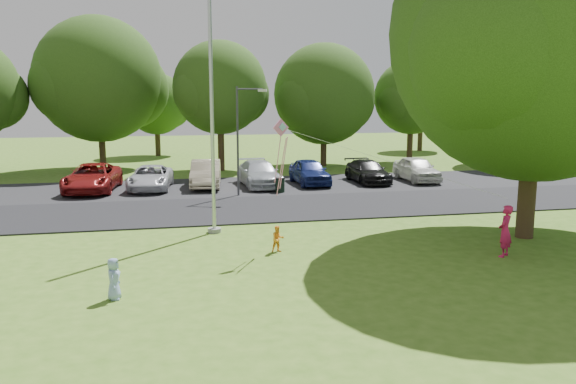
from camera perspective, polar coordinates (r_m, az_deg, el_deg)
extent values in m
plane|color=#416A1B|center=(16.99, 5.87, -7.43)|extent=(120.00, 120.00, 0.00)
cube|color=black|center=(25.45, -0.32, -1.58)|extent=(60.00, 6.00, 0.06)
cube|color=black|center=(31.74, -2.69, 0.64)|extent=(42.00, 7.00, 0.06)
cylinder|color=#B7BABF|center=(20.51, -7.78, 9.62)|extent=(0.14, 0.14, 10.00)
cylinder|color=gray|center=(21.08, -7.48, -3.88)|extent=(0.50, 0.50, 0.16)
cylinder|color=#3F3F44|center=(28.24, -5.13, 5.06)|extent=(0.11, 0.11, 5.50)
cylinder|color=#3F3F44|center=(28.00, -3.92, 10.39)|extent=(1.22, 0.55, 0.08)
cube|color=silver|center=(27.86, -2.62, 10.28)|extent=(0.46, 0.34, 0.13)
cylinder|color=black|center=(29.31, -0.82, 0.61)|extent=(0.48, 0.48, 0.78)
cylinder|color=black|center=(29.25, -0.83, 1.41)|extent=(0.52, 0.52, 0.04)
cylinder|color=#332316|center=(21.59, 23.15, 0.37)|extent=(0.62, 0.62, 3.58)
sphere|color=#1F3B10|center=(21.47, 24.10, 14.51)|extent=(10.07, 10.07, 10.07)
sphere|color=#1F3B10|center=(23.57, 27.08, 11.94)|extent=(6.55, 6.55, 6.55)
sphere|color=#1F3B10|center=(19.26, 21.25, 13.84)|extent=(6.04, 6.04, 6.04)
sphere|color=#1F3B10|center=(19.29, 20.02, 12.64)|extent=(5.24, 5.24, 5.24)
cylinder|color=#332316|center=(41.08, -18.35, 4.40)|extent=(0.44, 0.44, 3.19)
sphere|color=#1F3B10|center=(40.96, -18.69, 10.78)|extent=(8.50, 8.50, 8.50)
sphere|color=#1F3B10|center=(41.63, -15.86, 10.01)|extent=(5.53, 5.53, 5.53)
sphere|color=#1F3B10|center=(40.13, -21.28, 10.06)|extent=(5.10, 5.10, 5.10)
cylinder|color=#332316|center=(38.65, -6.82, 4.70)|extent=(0.44, 0.44, 3.43)
sphere|color=#1F3B10|center=(38.52, -6.93, 10.50)|extent=(6.27, 6.27, 6.27)
sphere|color=#1F3B10|center=(39.29, -4.92, 9.83)|extent=(4.07, 4.07, 4.07)
sphere|color=#1F3B10|center=(37.64, -8.74, 10.00)|extent=(3.76, 3.76, 3.76)
cylinder|color=#332316|center=(41.30, 3.63, 4.52)|extent=(0.44, 0.44, 2.66)
sphere|color=#1F3B10|center=(41.14, 3.69, 9.90)|extent=(7.27, 7.27, 7.27)
sphere|color=#1F3B10|center=(42.30, 5.58, 9.13)|extent=(4.72, 4.72, 4.72)
sphere|color=#1F3B10|center=(39.89, 2.00, 9.40)|extent=(4.36, 4.36, 4.36)
cylinder|color=#332316|center=(44.37, 12.27, 4.91)|extent=(0.44, 0.44, 3.02)
sphere|color=#1F3B10|center=(44.24, 12.44, 9.42)|extent=(5.67, 5.67, 5.67)
sphere|color=#1F3B10|center=(45.29, 13.61, 8.83)|extent=(3.68, 3.68, 3.68)
sphere|color=#1F3B10|center=(43.14, 11.42, 9.08)|extent=(3.40, 3.40, 3.40)
cylinder|color=#332316|center=(46.46, 23.63, 4.78)|extent=(0.44, 0.44, 3.42)
sphere|color=#1F3B10|center=(46.37, 24.03, 10.67)|extent=(8.77, 8.77, 8.77)
sphere|color=#1F3B10|center=(48.23, 25.29, 9.72)|extent=(5.70, 5.70, 5.70)
sphere|color=#1F3B10|center=(44.46, 22.96, 10.25)|extent=(5.26, 5.26, 5.26)
cylinder|color=#332316|center=(49.60, -13.10, 5.10)|extent=(0.44, 0.44, 2.60)
sphere|color=#1F3B10|center=(49.47, -13.23, 8.71)|extent=(5.20, 5.20, 5.20)
sphere|color=#1F3B10|center=(49.98, -11.85, 8.32)|extent=(3.38, 3.38, 3.38)
sphere|color=#1F3B10|center=(48.85, -14.47, 8.35)|extent=(3.12, 3.12, 3.12)
cylinder|color=#332316|center=(54.23, 13.27, 5.46)|extent=(0.44, 0.44, 2.60)
sphere|color=#1F3B10|center=(54.10, 13.40, 8.75)|extent=(5.20, 5.20, 5.20)
sphere|color=#1F3B10|center=(55.08, 14.26, 8.32)|extent=(3.38, 3.38, 3.38)
sphere|color=#1F3B10|center=(53.08, 12.66, 8.49)|extent=(3.12, 3.12, 3.12)
imported|color=maroon|center=(31.35, -19.25, 1.40)|extent=(2.84, 5.41, 1.45)
imported|color=silver|center=(31.15, -13.79, 1.45)|extent=(2.55, 4.78, 1.28)
imported|color=#C6B793|center=(31.36, -8.35, 1.86)|extent=(2.02, 4.61, 1.47)
imported|color=#B2B7BF|center=(31.40, -2.94, 1.87)|extent=(2.23, 4.88, 1.39)
imported|color=navy|center=(32.04, 2.20, 2.09)|extent=(1.82, 4.28, 1.44)
imported|color=black|center=(33.07, 8.09, 2.08)|extent=(1.78, 4.37, 1.27)
imported|color=silver|center=(34.12, 12.95, 2.30)|extent=(1.77, 4.25, 1.44)
imported|color=#CF1B55|center=(18.88, 21.19, -3.72)|extent=(0.72, 0.69, 1.65)
imported|color=#FF9E28|center=(18.21, -1.04, -4.79)|extent=(0.47, 0.39, 0.87)
imported|color=#89A3D3|center=(14.68, -17.28, -8.42)|extent=(0.41, 0.56, 1.06)
cube|color=pink|center=(17.76, -0.74, 6.56)|extent=(0.54, 0.23, 0.56)
cube|color=#8CC6E5|center=(17.74, -0.56, 6.62)|extent=(0.26, 0.12, 0.27)
cylinder|color=white|center=(17.85, 10.64, 2.94)|extent=(6.76, 2.07, 2.16)
cylinder|color=pink|center=(17.82, -1.05, 3.31)|extent=(0.19, 0.24, 1.50)
cylinder|color=pink|center=(17.93, -0.45, 2.97)|extent=(0.21, 0.39, 1.72)
cylinder|color=pink|center=(17.79, -0.68, 2.53)|extent=(0.23, 0.58, 1.92)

